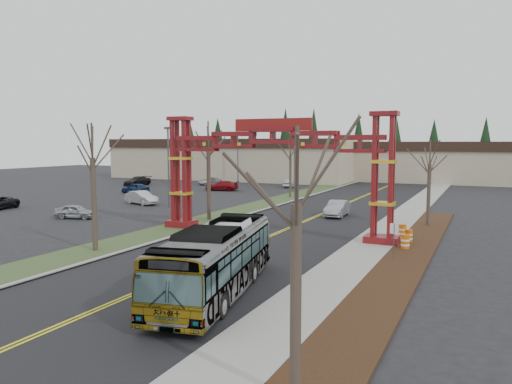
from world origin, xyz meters
The scene contains 34 objects.
ground centered at (0.00, 0.00, 0.00)m, with size 200.00×200.00×0.00m, color black.
road centered at (0.00, 25.00, 0.01)m, with size 12.00×110.00×0.02m, color black.
lane_line_left centered at (-0.12, 25.00, 0.03)m, with size 0.12×100.00×0.01m, color yellow.
lane_line_right centered at (0.12, 25.00, 0.03)m, with size 0.12×100.00×0.01m, color yellow.
curb_right centered at (6.15, 25.00, 0.07)m, with size 0.30×110.00×0.15m, color #9A9A95.
sidewalk_right centered at (7.60, 25.00, 0.08)m, with size 2.60×110.00×0.14m, color gray.
landscape_strip centered at (10.20, 10.00, 0.06)m, with size 2.60×50.00×0.12m, color black.
grass_median centered at (-8.00, 25.00, 0.04)m, with size 4.00×110.00×0.08m, color #3B4E27.
curb_left centered at (-6.15, 25.00, 0.07)m, with size 0.30×110.00×0.15m, color #9A9A95.
gateway_arch centered at (0.00, 18.00, 5.98)m, with size 18.20×1.60×8.90m.
retail_building_west centered at (-30.00, 71.96, 3.76)m, with size 46.00×22.30×7.50m.
retail_building_east centered at (10.00, 79.95, 3.51)m, with size 38.00×20.30×7.00m.
conifer_treeline centered at (0.25, 92.00, 6.49)m, with size 116.10×5.60×13.00m.
transit_bus centered at (3.36, 3.66, 1.57)m, with size 2.64×11.27×3.14m, color #B1B3B9.
silver_sedan centered at (1.73, 29.30, 0.74)m, with size 1.57×4.50×1.48m, color #A5A8AD.
parked_car_near_a centered at (-19.37, 18.00, 0.64)m, with size 1.50×3.74×1.27m, color #9C9FA3.
parked_car_near_b centered at (-20.51, 28.93, 0.75)m, with size 1.58×4.53×1.49m, color #BDBDBD.
parked_car_mid_a centered at (-20.13, 46.58, 0.69)m, with size 1.94×4.76×1.38m, color maroon.
parked_car_mid_b centered at (-28.74, 38.10, 0.72)m, with size 1.69×4.20×1.43m, color navy.
parked_car_far_a centered at (-13.07, 55.47, 0.64)m, with size 1.35×3.86×1.27m, color #A1A4A8.
parked_car_far_b centered at (-26.83, 54.63, 0.61)m, with size 2.02×4.39×1.22m, color #BDBDBD.
parked_car_far_c centered at (-36.50, 48.24, 0.72)m, with size 2.01×4.96×1.44m, color black.
bare_tree_median_near centered at (-8.00, 8.22, 5.87)m, with size 3.29×3.29×8.08m.
bare_tree_median_mid centered at (-8.00, 22.35, 6.39)m, with size 3.49×3.49×8.73m.
bare_tree_median_far centered at (-8.00, 42.29, 5.21)m, with size 3.01×3.01×7.24m.
bare_tree_right_near centered at (10.00, -3.84, 5.28)m, with size 2.98×2.98×7.28m.
bare_tree_right_far centered at (10.00, 26.93, 5.10)m, with size 3.00×3.00×7.12m.
light_pole_near centered at (-16.40, 28.28, 4.91)m, with size 0.74×0.37×8.49m.
light_pole_mid centered at (-27.06, 44.79, 4.83)m, with size 0.72×0.36×8.35m.
light_pole_far centered at (-24.28, 59.72, 4.86)m, with size 0.73×0.36×8.40m.
street_sign centered at (9.55, 13.60, 1.58)m, with size 0.50×0.08×2.20m.
barrel_south centered at (9.71, 16.86, 0.51)m, with size 0.55×0.55×1.02m.
barrel_mid centered at (9.60, 19.19, 0.48)m, with size 0.52×0.52×0.96m.
barrel_north centered at (8.93, 20.86, 0.51)m, with size 0.55×0.55×1.01m.
Camera 1 is at (14.36, -15.57, 6.87)m, focal length 35.00 mm.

